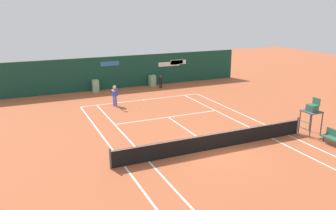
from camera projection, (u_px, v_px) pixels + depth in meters
name	position (u px, v px, depth m)	size (l,w,h in m)	color
ground_plane	(210.00, 145.00, 19.82)	(80.00, 80.00, 0.01)	#B25633
tennis_net	(215.00, 140.00, 19.17)	(12.10, 0.10, 1.07)	#4C4C51
sponsor_back_wall	(124.00, 72.00, 33.78)	(25.00, 1.02, 3.15)	#144233
umpire_chair	(312.00, 111.00, 21.13)	(1.00, 1.00, 2.33)	#47474C
player_bench	(334.00, 137.00, 19.71)	(0.54, 1.39, 0.88)	#38383D
player_on_baseline	(115.00, 94.00, 27.55)	(0.57, 0.73, 1.84)	blue
ball_kid_centre_post	(161.00, 81.00, 33.72)	(0.42, 0.17, 1.25)	black
tennis_ball_by_sideline	(139.00, 107.00, 27.22)	(0.07, 0.07, 0.07)	#CCE033
tennis_ball_mid_court	(200.00, 117.00, 24.94)	(0.07, 0.07, 0.07)	#CCE033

